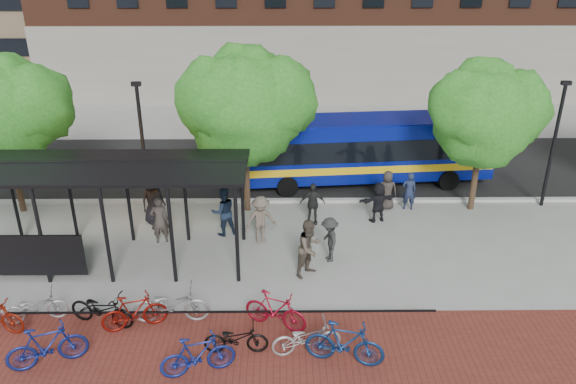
{
  "coord_description": "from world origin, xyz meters",
  "views": [
    {
      "loc": [
        -1.57,
        -17.0,
        9.96
      ],
      "look_at": [
        -1.39,
        1.46,
        1.6
      ],
      "focal_mm": 35.0,
      "sensor_mm": 36.0,
      "label": 1
    }
  ],
  "objects_px": {
    "tree_c": "(487,111)",
    "pedestrian_0": "(153,200)",
    "lamp_post_right": "(554,142)",
    "pedestrian_3": "(261,220)",
    "bike_3": "(47,346)",
    "pedestrian_7": "(409,191)",
    "bike_5": "(134,312)",
    "bike_6": "(171,304)",
    "tree_a": "(4,107)",
    "bike_2": "(35,307)",
    "bike_4": "(101,309)",
    "tree_b": "(247,101)",
    "pedestrian_5": "(378,202)",
    "lamp_post_left": "(143,143)",
    "bike_8": "(236,338)",
    "bike_7": "(198,355)",
    "bus": "(365,146)",
    "pedestrian_9": "(329,240)",
    "bus_shelter": "(77,178)",
    "bike_10": "(307,338)",
    "pedestrian_8": "(310,248)",
    "pedestrian_1": "(160,220)",
    "pedestrian_4": "(312,204)",
    "pedestrian_2": "(224,211)",
    "bike_9": "(275,310)",
    "pedestrian_6": "(387,190)",
    "bike_11": "(345,343)"
  },
  "relations": [
    {
      "from": "bike_5",
      "to": "bike_6",
      "type": "height_order",
      "value": "bike_6"
    },
    {
      "from": "lamp_post_right",
      "to": "pedestrian_5",
      "type": "xyz_separation_m",
      "value": [
        -6.94,
        -1.33,
        -1.96
      ]
    },
    {
      "from": "bike_3",
      "to": "pedestrian_7",
      "type": "height_order",
      "value": "pedestrian_7"
    },
    {
      "from": "bike_9",
      "to": "pedestrian_1",
      "type": "bearing_deg",
      "value": 64.9
    },
    {
      "from": "bike_3",
      "to": "pedestrian_8",
      "type": "height_order",
      "value": "pedestrian_8"
    },
    {
      "from": "pedestrian_1",
      "to": "pedestrian_4",
      "type": "distance_m",
      "value": 5.66
    },
    {
      "from": "bike_4",
      "to": "bike_6",
      "type": "bearing_deg",
      "value": -69.98
    },
    {
      "from": "pedestrian_5",
      "to": "pedestrian_8",
      "type": "xyz_separation_m",
      "value": [
        -2.79,
        -3.75,
        0.18
      ]
    },
    {
      "from": "tree_c",
      "to": "pedestrian_0",
      "type": "relative_size",
      "value": 3.14
    },
    {
      "from": "bike_11",
      "to": "bike_8",
      "type": "bearing_deg",
      "value": 95.18
    },
    {
      "from": "bike_6",
      "to": "pedestrian_0",
      "type": "bearing_deg",
      "value": 13.25
    },
    {
      "from": "tree_a",
      "to": "lamp_post_left",
      "type": "relative_size",
      "value": 1.21
    },
    {
      "from": "bus_shelter",
      "to": "bike_10",
      "type": "distance_m",
      "value": 8.98
    },
    {
      "from": "pedestrian_8",
      "to": "pedestrian_2",
      "type": "bearing_deg",
      "value": 92.73
    },
    {
      "from": "lamp_post_left",
      "to": "pedestrian_9",
      "type": "distance_m",
      "value": 8.38
    },
    {
      "from": "tree_c",
      "to": "bike_3",
      "type": "distance_m",
      "value": 16.71
    },
    {
      "from": "tree_a",
      "to": "lamp_post_right",
      "type": "height_order",
      "value": "tree_a"
    },
    {
      "from": "bus_shelter",
      "to": "bike_7",
      "type": "height_order",
      "value": "bus_shelter"
    },
    {
      "from": "tree_c",
      "to": "pedestrian_7",
      "type": "relative_size",
      "value": 3.77
    },
    {
      "from": "bike_6",
      "to": "pedestrian_0",
      "type": "height_order",
      "value": "pedestrian_0"
    },
    {
      "from": "bike_5",
      "to": "pedestrian_5",
      "type": "height_order",
      "value": "pedestrian_5"
    },
    {
      "from": "bike_3",
      "to": "bike_2",
      "type": "bearing_deg",
      "value": 8.14
    },
    {
      "from": "bike_3",
      "to": "bike_4",
      "type": "height_order",
      "value": "bike_3"
    },
    {
      "from": "tree_c",
      "to": "bike_2",
      "type": "xyz_separation_m",
      "value": [
        -14.68,
        -7.19,
        -3.59
      ]
    },
    {
      "from": "tree_c",
      "to": "bike_9",
      "type": "xyz_separation_m",
      "value": [
        -7.89,
        -7.54,
        -3.49
      ]
    },
    {
      "from": "pedestrian_0",
      "to": "pedestrian_8",
      "type": "height_order",
      "value": "pedestrian_8"
    },
    {
      "from": "bike_2",
      "to": "pedestrian_3",
      "type": "height_order",
      "value": "pedestrian_3"
    },
    {
      "from": "tree_b",
      "to": "pedestrian_2",
      "type": "distance_m",
      "value": 4.19
    },
    {
      "from": "pedestrian_3",
      "to": "bike_5",
      "type": "bearing_deg",
      "value": -145.86
    },
    {
      "from": "tree_c",
      "to": "bus",
      "type": "distance_m",
      "value": 5.45
    },
    {
      "from": "lamp_post_right",
      "to": "bike_2",
      "type": "height_order",
      "value": "lamp_post_right"
    },
    {
      "from": "bike_7",
      "to": "bike_8",
      "type": "distance_m",
      "value": 1.19
    },
    {
      "from": "bus_shelter",
      "to": "pedestrian_1",
      "type": "height_order",
      "value": "bus_shelter"
    },
    {
      "from": "bike_6",
      "to": "bike_10",
      "type": "height_order",
      "value": "bike_6"
    },
    {
      "from": "bike_2",
      "to": "pedestrian_6",
      "type": "xyz_separation_m",
      "value": [
        11.18,
        7.2,
        0.34
      ]
    },
    {
      "from": "pedestrian_1",
      "to": "lamp_post_left",
      "type": "bearing_deg",
      "value": -83.71
    },
    {
      "from": "tree_b",
      "to": "pedestrian_4",
      "type": "xyz_separation_m",
      "value": [
        2.44,
        -1.24,
        -3.63
      ]
    },
    {
      "from": "tree_a",
      "to": "tree_c",
      "type": "height_order",
      "value": "tree_a"
    },
    {
      "from": "lamp_post_right",
      "to": "pedestrian_3",
      "type": "relative_size",
      "value": 2.85
    },
    {
      "from": "bike_6",
      "to": "pedestrian_5",
      "type": "distance_m",
      "value": 9.19
    },
    {
      "from": "bike_4",
      "to": "tree_b",
      "type": "bearing_deg",
      "value": -10.36
    },
    {
      "from": "bike_5",
      "to": "bike_7",
      "type": "bearing_deg",
      "value": -150.72
    },
    {
      "from": "tree_c",
      "to": "tree_b",
      "type": "bearing_deg",
      "value": 180.0
    },
    {
      "from": "pedestrian_9",
      "to": "bike_2",
      "type": "bearing_deg",
      "value": -79.36
    },
    {
      "from": "bike_8",
      "to": "pedestrian_3",
      "type": "bearing_deg",
      "value": -5.15
    },
    {
      "from": "lamp_post_left",
      "to": "pedestrian_7",
      "type": "height_order",
      "value": "lamp_post_left"
    },
    {
      "from": "bike_7",
      "to": "bike_8",
      "type": "xyz_separation_m",
      "value": [
        0.88,
        0.79,
        -0.12
      ]
    },
    {
      "from": "tree_a",
      "to": "bike_6",
      "type": "bearing_deg",
      "value": -45.35
    },
    {
      "from": "lamp_post_left",
      "to": "pedestrian_7",
      "type": "distance_m",
      "value": 10.64
    },
    {
      "from": "bike_9",
      "to": "pedestrian_2",
      "type": "distance_m",
      "value": 5.79
    }
  ]
}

